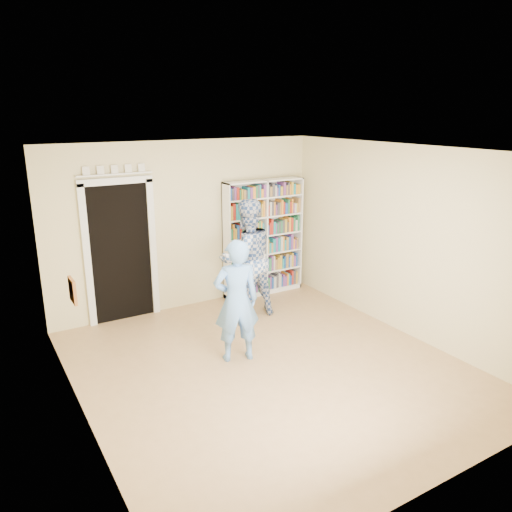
% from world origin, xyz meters
% --- Properties ---
extents(floor, '(5.00, 5.00, 0.00)m').
position_xyz_m(floor, '(0.00, 0.00, 0.00)').
color(floor, '#A47C4F').
rests_on(floor, ground).
extents(ceiling, '(5.00, 5.00, 0.00)m').
position_xyz_m(ceiling, '(0.00, 0.00, 2.70)').
color(ceiling, white).
rests_on(ceiling, wall_back).
extents(wall_back, '(4.50, 0.00, 4.50)m').
position_xyz_m(wall_back, '(0.00, 2.50, 1.35)').
color(wall_back, beige).
rests_on(wall_back, floor).
extents(wall_left, '(0.00, 5.00, 5.00)m').
position_xyz_m(wall_left, '(-2.25, 0.00, 1.35)').
color(wall_left, beige).
rests_on(wall_left, floor).
extents(wall_right, '(0.00, 5.00, 5.00)m').
position_xyz_m(wall_right, '(2.25, 0.00, 1.35)').
color(wall_right, beige).
rests_on(wall_right, floor).
extents(bookshelf, '(1.46, 0.27, 2.01)m').
position_xyz_m(bookshelf, '(1.35, 2.34, 1.02)').
color(bookshelf, white).
rests_on(bookshelf, floor).
extents(doorway, '(1.10, 0.08, 2.43)m').
position_xyz_m(doorway, '(-1.10, 2.48, 1.18)').
color(doorway, black).
rests_on(doorway, floor).
extents(wall_art, '(0.03, 0.25, 0.25)m').
position_xyz_m(wall_art, '(-2.23, 0.20, 1.40)').
color(wall_art, brown).
rests_on(wall_art, wall_left).
extents(man_blue, '(0.67, 0.53, 1.61)m').
position_xyz_m(man_blue, '(-0.24, 0.42, 0.81)').
color(man_blue, '#6398DE').
rests_on(man_blue, floor).
extents(man_plaid, '(0.91, 0.71, 1.86)m').
position_xyz_m(man_plaid, '(0.59, 1.61, 0.93)').
color(man_plaid, '#2F4F90').
rests_on(man_plaid, floor).
extents(paper_sheet, '(0.18, 0.11, 0.30)m').
position_xyz_m(paper_sheet, '(0.73, 1.40, 1.00)').
color(paper_sheet, white).
rests_on(paper_sheet, man_plaid).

